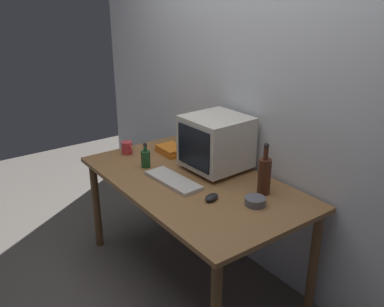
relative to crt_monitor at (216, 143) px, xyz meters
name	(u,v)px	position (x,y,z in m)	size (l,w,h in m)	color
ground_plane	(192,273)	(0.04, -0.23, -0.93)	(6.00, 6.00, 0.00)	#56514C
back_wall	(252,91)	(0.04, 0.27, 0.32)	(4.00, 0.08, 2.50)	silver
desk	(192,191)	(0.04, -0.23, -0.27)	(1.56, 0.87, 0.74)	olive
crt_monitor	(216,143)	(0.00, 0.00, 0.00)	(0.39, 0.40, 0.37)	beige
keyboard	(173,181)	(0.00, -0.35, -0.18)	(0.42, 0.15, 0.02)	beige
computer_mouse	(212,197)	(0.33, -0.30, -0.17)	(0.06, 0.10, 0.04)	black
bottle_tall	(264,175)	(0.45, 0.01, -0.07)	(0.08, 0.08, 0.32)	#472314
bottle_short	(146,158)	(-0.31, -0.36, -0.13)	(0.06, 0.06, 0.18)	#1E4C23
book_stack	(171,150)	(-0.42, -0.08, -0.17)	(0.22, 0.16, 0.05)	orange
mug	(127,148)	(-0.61, -0.35, -0.15)	(0.12, 0.08, 0.09)	#CC383D
cd_spindle	(255,201)	(0.52, -0.13, -0.17)	(0.12, 0.12, 0.04)	#595B66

